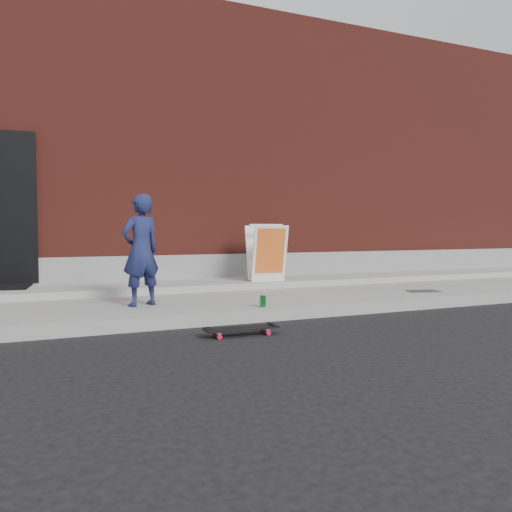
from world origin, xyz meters
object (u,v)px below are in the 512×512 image
skateboard (242,329)px  soda_can (263,301)px  pizza_sign (267,253)px  child (141,250)px

skateboard → soda_can: bearing=53.0°
pizza_sign → skateboard: bearing=-119.0°
skateboard → soda_can: 0.95m
pizza_sign → soda_can: 2.15m
pizza_sign → soda_can: size_ratio=6.55×
skateboard → pizza_sign: 3.08m
child → skateboard: bearing=96.9°
pizza_sign → soda_can: bearing=-115.3°
child → pizza_sign: size_ratio=1.48×
child → soda_can: bearing=131.9°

